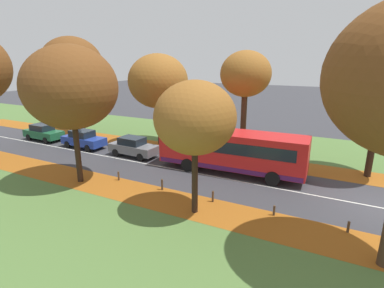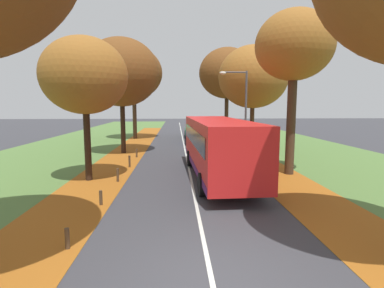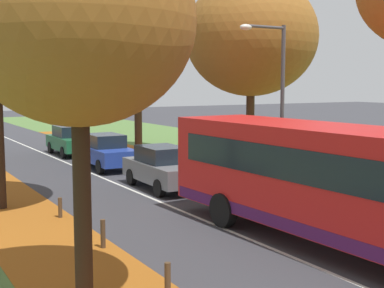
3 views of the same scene
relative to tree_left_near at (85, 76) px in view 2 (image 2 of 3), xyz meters
name	(u,v)px [view 2 (image 2 of 3)]	position (x,y,z in m)	size (l,w,h in m)	color
ground_plane	(212,282)	(5.09, -8.98, -5.10)	(160.00, 160.00, 0.00)	#38383D
grass_verge_left	(77,149)	(-4.11, 11.02, -5.09)	(12.00, 90.00, 0.01)	#517538
leaf_litter_left	(118,161)	(0.49, 5.02, -5.09)	(2.80, 60.00, 0.00)	#9E5619
grass_verge_right	(288,147)	(14.29, 11.02, -5.09)	(12.00, 90.00, 0.01)	#517538
leaf_litter_right	(255,160)	(9.69, 5.02, -5.09)	(2.80, 60.00, 0.00)	#9E5619
road_centre_line	(185,148)	(5.09, 11.02, -5.09)	(0.12, 80.00, 0.01)	silver
tree_left_near	(85,76)	(0.00, 0.00, 0.00)	(4.09, 4.09, 6.96)	black
tree_left_mid	(121,72)	(0.22, 8.68, 1.10)	(5.75, 5.75, 8.80)	black
tree_left_far	(134,73)	(-0.28, 19.09, 2.16)	(6.30, 6.30, 10.11)	#422D1E
tree_right_near	(294,47)	(10.47, 0.80, 1.60)	(4.01, 4.01, 8.59)	#422D1E
tree_right_mid	(253,77)	(10.48, 9.05, 0.84)	(5.49, 5.49, 8.42)	#422D1E
tree_right_far	(227,73)	(10.17, 19.57, 2.23)	(6.35, 6.35, 10.21)	#382619
bollard_second	(67,239)	(1.53, -7.32, -4.82)	(0.12, 0.12, 0.56)	#4C3823
bollard_third	(101,198)	(1.53, -3.86, -4.82)	(0.12, 0.12, 0.56)	#4C3823
bollard_fourth	(118,175)	(1.50, -0.41, -4.76)	(0.12, 0.12, 0.67)	#4C3823
bollard_fifth	(130,161)	(1.54, 3.05, -4.74)	(0.12, 0.12, 0.72)	#4C3823
bollard_sixth	(137,153)	(1.52, 6.51, -4.79)	(0.12, 0.12, 0.62)	#4C3823
streetlamp_right	(241,105)	(8.76, 5.36, -1.36)	(1.89, 0.28, 6.00)	#47474C
bus	(217,145)	(6.48, 0.35, -3.39)	(2.94, 10.49, 2.98)	red
car_grey_lead	(200,142)	(6.26, 8.93, -4.28)	(1.89, 4.25, 1.62)	slate
car_blue_following	(195,135)	(6.18, 14.61, -4.28)	(1.85, 4.23, 1.62)	#233D9E
car_green_third_in_line	(192,130)	(6.25, 20.23, -4.28)	(1.84, 4.23, 1.62)	#1E6038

